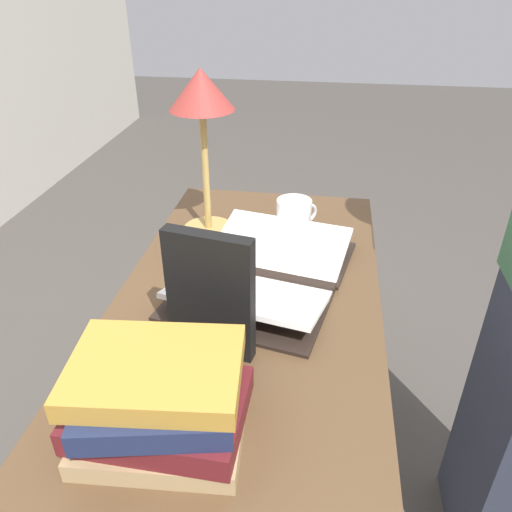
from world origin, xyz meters
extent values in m
plane|color=#47423D|center=(0.00, 0.00, 0.00)|extent=(12.00, 12.00, 0.00)
cube|color=brown|center=(0.00, 0.00, 0.74)|extent=(1.15, 0.59, 0.03)
cube|color=brown|center=(0.53, -0.25, 0.36)|extent=(0.06, 0.06, 0.73)
cube|color=brown|center=(0.53, 0.25, 0.36)|extent=(0.06, 0.06, 0.73)
cube|color=black|center=(0.07, -0.03, 0.77)|extent=(0.09, 0.33, 0.02)
cube|color=black|center=(-0.05, 0.00, 0.77)|extent=(0.29, 0.38, 0.01)
cube|color=black|center=(0.19, -0.05, 0.77)|extent=(0.29, 0.38, 0.01)
cube|color=white|center=(-0.04, -0.01, 0.79)|extent=(0.27, 0.36, 0.06)
cube|color=white|center=(0.19, -0.05, 0.79)|extent=(0.27, 0.36, 0.06)
cube|color=tan|center=(-0.40, 0.07, 0.78)|extent=(0.21, 0.27, 0.04)
cube|color=maroon|center=(-0.40, 0.07, 0.82)|extent=(0.19, 0.26, 0.04)
cube|color=#1E284C|center=(-0.40, 0.07, 0.86)|extent=(0.24, 0.26, 0.04)
cube|color=#BC8933|center=(-0.40, 0.07, 0.90)|extent=(0.20, 0.27, 0.04)
cube|color=black|center=(-0.19, 0.04, 0.89)|extent=(0.06, 0.17, 0.26)
cylinder|color=tan|center=(0.28, 0.16, 0.77)|extent=(0.14, 0.14, 0.02)
cylinder|color=tan|center=(0.28, 0.16, 0.94)|extent=(0.02, 0.02, 0.32)
cone|color=#99332D|center=(0.28, 0.16, 1.15)|extent=(0.16, 0.16, 0.10)
cylinder|color=white|center=(0.31, -0.08, 0.81)|extent=(0.09, 0.09, 0.10)
torus|color=white|center=(0.34, -0.11, 0.81)|extent=(0.04, 0.05, 0.05)
camera|label=1|loc=(-0.91, -0.16, 1.42)|focal=35.00mm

